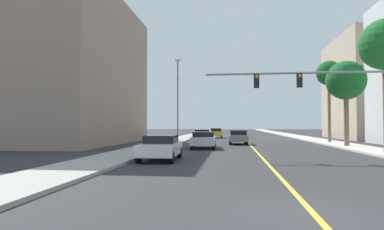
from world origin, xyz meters
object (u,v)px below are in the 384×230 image
(car_yellow, at_px, (216,133))
(car_gray, at_px, (238,137))
(street_lamp, at_px, (178,96))
(car_white, at_px, (161,147))
(car_silver, at_px, (204,140))
(palm_mid, at_px, (346,81))
(palm_far, at_px, (329,74))
(traffic_signal_mast, at_px, (328,88))
(car_red, at_px, (202,135))

(car_yellow, distance_m, car_gray, 15.80)
(street_lamp, bearing_deg, car_white, -83.93)
(car_silver, distance_m, car_yellow, 21.90)
(palm_mid, xyz_separation_m, car_gray, (-9.35, 3.64, -5.07))
(car_gray, bearing_deg, palm_far, 16.86)
(traffic_signal_mast, xyz_separation_m, palm_far, (4.81, 16.95, 3.26))
(street_lamp, bearing_deg, car_yellow, 76.58)
(car_white, relative_size, car_yellow, 1.07)
(traffic_signal_mast, height_order, street_lamp, street_lamp)
(car_red, relative_size, car_gray, 1.06)
(car_red, xyz_separation_m, car_silver, (1.27, -13.10, 0.01))
(traffic_signal_mast, bearing_deg, car_white, -167.46)
(car_silver, distance_m, car_gray, 7.04)
(car_yellow, bearing_deg, car_red, -99.81)
(palm_far, height_order, car_gray, palm_far)
(traffic_signal_mast, height_order, car_white, traffic_signal_mast)
(car_gray, bearing_deg, palm_mid, -22.57)
(car_white, bearing_deg, car_red, -92.08)
(traffic_signal_mast, bearing_deg, street_lamp, 127.67)
(palm_far, xyz_separation_m, car_yellow, (-12.79, 12.29, -6.67))
(street_lamp, distance_m, car_gray, 7.78)
(traffic_signal_mast, height_order, car_gray, traffic_signal_mast)
(car_yellow, bearing_deg, street_lamp, -104.79)
(car_red, xyz_separation_m, car_yellow, (1.30, 8.80, 0.03))
(palm_far, distance_m, car_red, 16.00)
(traffic_signal_mast, xyz_separation_m, car_white, (-9.63, -2.14, -3.44))
(car_red, relative_size, car_white, 1.07)
(palm_far, bearing_deg, car_silver, -143.17)
(street_lamp, relative_size, car_yellow, 2.31)
(traffic_signal_mast, height_order, palm_far, palm_far)
(street_lamp, relative_size, palm_mid, 1.19)
(palm_mid, relative_size, car_yellow, 1.94)
(palm_far, distance_m, car_silver, 17.37)
(car_white, bearing_deg, street_lamp, -85.16)
(traffic_signal_mast, height_order, palm_mid, palm_mid)
(car_white, height_order, car_yellow, car_yellow)
(street_lamp, distance_m, car_white, 17.58)
(car_white, bearing_deg, palm_mid, -139.98)
(palm_far, distance_m, car_white, 24.86)
(palm_mid, relative_size, car_red, 1.69)
(palm_mid, distance_m, car_silver, 13.62)
(palm_mid, distance_m, palm_far, 7.07)
(car_red, bearing_deg, car_yellow, -100.42)
(palm_mid, relative_size, car_gray, 1.80)
(palm_far, xyz_separation_m, car_white, (-14.44, -19.09, -6.70))
(palm_far, height_order, car_white, palm_far)
(car_yellow, height_order, car_gray, car_yellow)
(car_gray, bearing_deg, car_yellow, 99.47)
(traffic_signal_mast, relative_size, car_red, 2.49)
(traffic_signal_mast, distance_m, palm_mid, 11.09)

